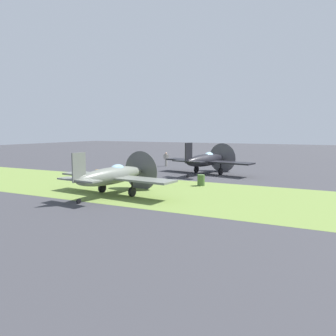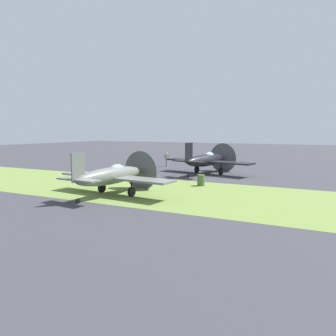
% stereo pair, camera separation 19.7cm
% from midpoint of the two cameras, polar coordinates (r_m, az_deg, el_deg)
% --- Properties ---
extents(ground_plane, '(160.00, 160.00, 0.00)m').
position_cam_midpoint_polar(ground_plane, '(33.11, 8.64, -1.37)').
color(ground_plane, '#38383D').
extents(grass_verge, '(120.00, 11.00, 0.01)m').
position_cam_midpoint_polar(grass_verge, '(24.17, 1.50, -4.21)').
color(grass_verge, olive).
rests_on(grass_verge, ground).
extents(airplane_lead, '(9.78, 7.80, 3.46)m').
position_cam_midpoint_polar(airplane_lead, '(34.30, 6.45, 1.37)').
color(airplane_lead, black).
rests_on(airplane_lead, ground).
extents(airplane_wingman, '(9.25, 7.33, 3.28)m').
position_cam_midpoint_polar(airplane_wingman, '(23.32, -9.57, -1.28)').
color(airplane_wingman, slate).
rests_on(airplane_wingman, ground).
extents(ground_crew_chief, '(0.57, 0.38, 1.73)m').
position_cam_midpoint_polar(ground_crew_chief, '(41.66, -0.47, 1.57)').
color(ground_crew_chief, '#9E998E').
rests_on(ground_crew_chief, ground).
extents(ground_crew_mechanic, '(0.63, 0.38, 1.73)m').
position_cam_midpoint_polar(ground_crew_mechanic, '(36.08, -5.34, 0.78)').
color(ground_crew_mechanic, '#2D3342').
rests_on(ground_crew_mechanic, ground).
extents(fuel_drum, '(0.60, 0.60, 0.90)m').
position_cam_midpoint_polar(fuel_drum, '(27.18, 5.47, -2.08)').
color(fuel_drum, '#476633').
rests_on(fuel_drum, ground).
extents(supply_crate, '(1.26, 1.26, 0.64)m').
position_cam_midpoint_polar(supply_crate, '(33.30, -11.54, -0.83)').
color(supply_crate, olive).
rests_on(supply_crate, ground).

